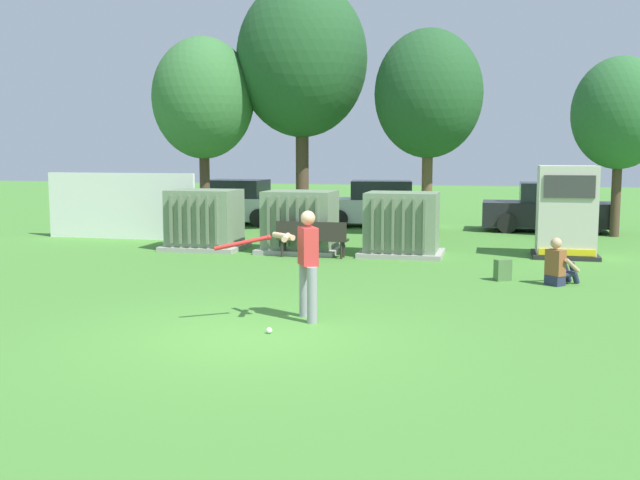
# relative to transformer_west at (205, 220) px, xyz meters

# --- Properties ---
(ground_plane) EXTENTS (96.00, 96.00, 0.00)m
(ground_plane) POSITION_rel_transformer_west_xyz_m (4.25, -8.82, -0.79)
(ground_plane) COLOR #478433
(fence_panel) EXTENTS (4.80, 0.12, 2.00)m
(fence_panel) POSITION_rel_transformer_west_xyz_m (-3.40, 1.68, 0.21)
(fence_panel) COLOR white
(fence_panel) RESTS_ON ground
(transformer_west) EXTENTS (2.10, 1.70, 1.62)m
(transformer_west) POSITION_rel_transformer_west_xyz_m (0.00, 0.00, 0.00)
(transformer_west) COLOR #9E9B93
(transformer_west) RESTS_ON ground
(transformer_mid_west) EXTENTS (2.10, 1.70, 1.62)m
(transformer_mid_west) POSITION_rel_transformer_west_xyz_m (2.67, 0.04, 0.00)
(transformer_mid_west) COLOR #9E9B93
(transformer_mid_west) RESTS_ON ground
(transformer_mid_east) EXTENTS (2.10, 1.70, 1.62)m
(transformer_mid_east) POSITION_rel_transformer_west_xyz_m (5.37, 0.01, 0.00)
(transformer_mid_east) COLOR #9E9B93
(transformer_mid_east) RESTS_ON ground
(generator_enclosure) EXTENTS (1.60, 1.40, 2.30)m
(generator_enclosure) POSITION_rel_transformer_west_xyz_m (9.42, 0.68, 0.35)
(generator_enclosure) COLOR #262626
(generator_enclosure) RESTS_ON ground
(park_bench) EXTENTS (1.80, 0.41, 0.92)m
(park_bench) POSITION_rel_transformer_west_xyz_m (3.23, -0.89, -0.25)
(park_bench) COLOR #2D2823
(park_bench) RESTS_ON ground
(batter) EXTENTS (1.51, 1.04, 1.74)m
(batter) POSITION_rel_transformer_west_xyz_m (4.78, -7.62, 0.19)
(batter) COLOR gray
(batter) RESTS_ON ground
(sports_ball) EXTENTS (0.09, 0.09, 0.09)m
(sports_ball) POSITION_rel_transformer_west_xyz_m (4.49, -8.60, -0.74)
(sports_ball) COLOR white
(sports_ball) RESTS_ON ground
(seated_spectator) EXTENTS (0.74, 0.74, 0.96)m
(seated_spectator) POSITION_rel_transformer_west_xyz_m (8.95, -3.45, -0.41)
(seated_spectator) COLOR #282D4C
(seated_spectator) RESTS_ON ground
(backpack) EXTENTS (0.38, 0.36, 0.44)m
(backpack) POSITION_rel_transformer_west_xyz_m (7.86, -3.19, -0.57)
(backpack) COLOR #4C723F
(backpack) RESTS_ON ground
(tree_left) EXTENTS (3.32, 3.32, 6.35)m
(tree_left) POSITION_rel_transformer_west_xyz_m (-1.72, 4.29, 3.57)
(tree_left) COLOR #4C3828
(tree_left) RESTS_ON ground
(tree_center_left) EXTENTS (4.30, 4.30, 8.22)m
(tree_center_left) POSITION_rel_transformer_west_xyz_m (1.36, 5.29, 4.85)
(tree_center_left) COLOR #4C3828
(tree_center_left) RESTS_ON ground
(tree_center_right) EXTENTS (3.37, 3.37, 6.44)m
(tree_center_right) POSITION_rel_transformer_west_xyz_m (5.55, 4.87, 3.63)
(tree_center_right) COLOR brown
(tree_center_right) RESTS_ON ground
(tree_right) EXTENTS (2.90, 2.90, 5.54)m
(tree_right) POSITION_rel_transformer_west_xyz_m (11.32, 5.76, 3.01)
(tree_right) COLOR #4C3828
(tree_right) RESTS_ON ground
(parked_car_leftmost) EXTENTS (4.24, 1.99, 1.62)m
(parked_car_leftmost) POSITION_rel_transformer_west_xyz_m (-1.63, 6.83, -0.04)
(parked_car_leftmost) COLOR silver
(parked_car_leftmost) RESTS_ON ground
(parked_car_left_of_center) EXTENTS (4.39, 2.35, 1.62)m
(parked_car_left_of_center) POSITION_rel_transformer_west_xyz_m (3.63, 7.21, -0.04)
(parked_car_left_of_center) COLOR silver
(parked_car_left_of_center) RESTS_ON ground
(parked_car_right_of_center) EXTENTS (4.20, 1.93, 1.62)m
(parked_car_right_of_center) POSITION_rel_transformer_west_xyz_m (9.41, 6.82, -0.04)
(parked_car_right_of_center) COLOR black
(parked_car_right_of_center) RESTS_ON ground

